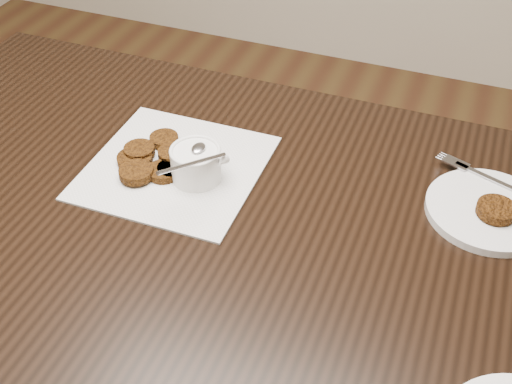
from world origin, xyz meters
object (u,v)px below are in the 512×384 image
Objects in this scene: table at (197,338)px; sauce_ramekin at (195,149)px; napkin at (175,167)px; plate_with_patty at (489,207)px.

table is 0.45m from sauce_ramekin.
sauce_ramekin reaches higher than table.
napkin is (-0.05, 0.08, 0.38)m from table.
napkin is 0.54m from plate_with_patty.
table is 4.33× the size of napkin.
plate_with_patty reaches higher than table.
sauce_ramekin reaches higher than napkin.
sauce_ramekin reaches higher than plate_with_patty.
napkin is 1.47× the size of plate_with_patty.
sauce_ramekin is at bearing 93.90° from table.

